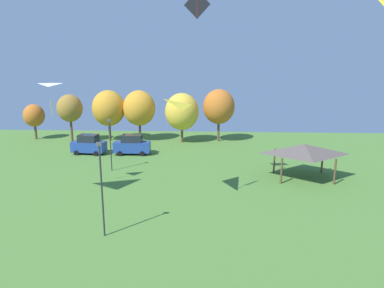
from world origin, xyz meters
The scene contains 14 objects.
kite_flying_1 centered at (0.65, 29.89, 16.21)m, with size 2.18×0.46×2.22m.
kite_flying_2 centered at (-11.81, 28.72, 9.02)m, with size 1.74×1.40×2.14m.
kite_flying_5 centered at (-2.02, 27.98, 7.67)m, with size 2.35×3.25×0.69m.
parked_car_leftmost centered at (-14.07, 43.39, 1.26)m, with size 4.49×2.36×2.59m.
parked_car_second_from_left centered at (-8.31, 43.43, 1.28)m, with size 4.76×2.07×2.64m.
park_pavilion centered at (11.46, 34.74, 3.08)m, with size 6.67×4.96×3.60m.
light_post_0 centered at (-5.33, 21.41, 3.68)m, with size 0.36×0.20×6.56m.
light_post_1 centered at (-9.01, 36.21, 3.26)m, with size 0.36×0.20×5.74m.
treeline_tree_0 centered at (-25.73, 52.22, 3.77)m, with size 3.21×3.21×5.55m.
treeline_tree_1 centered at (-19.14, 50.38, 5.18)m, with size 3.75×3.75×7.26m.
treeline_tree_2 centered at (-13.73, 52.00, 5.02)m, with size 4.99×4.99×7.78m.
treeline_tree_3 centered at (-9.00, 52.14, 5.05)m, with size 4.92×4.92×7.76m.
treeline_tree_4 centered at (-2.37, 51.18, 4.67)m, with size 5.06×5.06×7.46m.
treeline_tree_5 centered at (3.18, 52.29, 5.33)m, with size 4.80×4.80×7.98m.
Camera 1 is at (1.73, 0.31, 11.33)m, focal length 32.00 mm.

